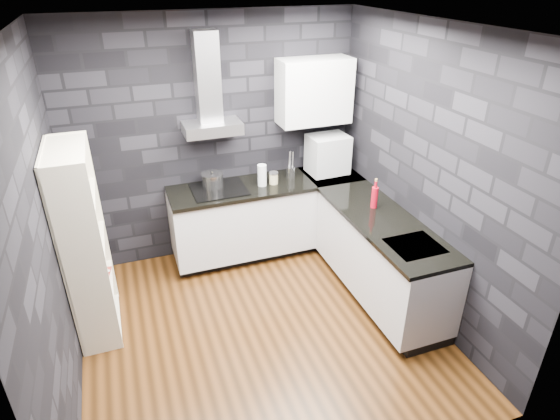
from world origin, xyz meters
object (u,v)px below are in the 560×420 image
pot (213,180)px  red_bottle (374,197)px  storage_jar (274,179)px  bookshelf (85,245)px  fruit_bowl (84,247)px  glass_vase (262,175)px  appliance_garage (328,154)px  utensil_crock (290,172)px

pot → red_bottle: size_ratio=1.05×
pot → red_bottle: bearing=-35.9°
storage_jar → bookshelf: size_ratio=0.07×
bookshelf → fruit_bowl: (0.00, -0.10, 0.04)m
glass_vase → bookshelf: (-1.85, -0.65, -0.12)m
storage_jar → appliance_garage: bearing=7.5°
storage_jar → red_bottle: 1.17m
appliance_garage → fruit_bowl: size_ratio=2.00×
storage_jar → utensil_crock: (0.24, 0.09, 0.01)m
glass_vase → appliance_garage: appliance_garage is taller
red_bottle → fruit_bowl: bearing=177.2°
appliance_garage → glass_vase: bearing=-176.0°
utensil_crock → appliance_garage: bearing=0.2°
pot → red_bottle: red_bottle is taller
storage_jar → appliance_garage: size_ratio=0.27×
utensil_crock → bookshelf: bookshelf is taller
fruit_bowl → glass_vase: bearing=22.2°
appliance_garage → fruit_bowl: appliance_garage is taller
fruit_bowl → red_bottle: bearing=-2.8°
pot → utensil_crock: size_ratio=1.77×
storage_jar → red_bottle: size_ratio=0.54×
appliance_garage → red_bottle: bearing=-88.9°
bookshelf → glass_vase: bearing=23.3°
utensil_crock → appliance_garage: size_ratio=0.29×
storage_jar → red_bottle: bearing=-49.5°
storage_jar → fruit_bowl: storage_jar is taller
glass_vase → red_bottle: bearing=-44.7°
glass_vase → fruit_bowl: size_ratio=1.09×
glass_vase → red_bottle: size_ratio=1.10×
pot → storage_jar: size_ratio=1.93×
pot → appliance_garage: (1.36, -0.05, 0.14)m
storage_jar → appliance_garage: (0.70, 0.09, 0.17)m
fruit_bowl → utensil_crock: bearing=20.9°
glass_vase → fruit_bowl: glass_vase is taller
bookshelf → fruit_bowl: bearing=-86.2°
storage_jar → pot: bearing=168.3°
red_bottle → bookshelf: bookshelf is taller
bookshelf → storage_jar: bearing=22.1°
fruit_bowl → storage_jar: bearing=20.9°
glass_vase → storage_jar: 0.15m
storage_jar → utensil_crock: size_ratio=0.92×
utensil_crock → red_bottle: 1.11m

